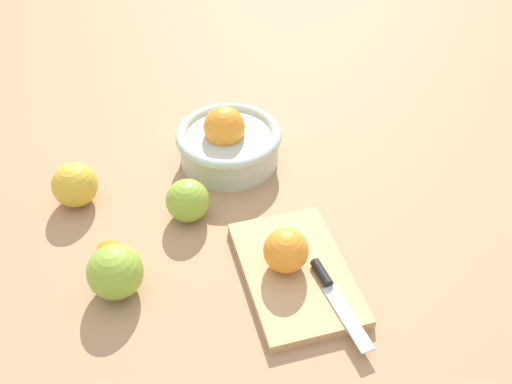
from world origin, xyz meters
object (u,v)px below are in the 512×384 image
orange_on_board (286,251)px  apple_front_right (115,272)px  bowl (228,142)px  apple_front_center (188,201)px  apple_front_left (75,185)px  knife (332,291)px  cutting_board (296,273)px

orange_on_board → apple_front_right: orange_on_board is taller
bowl → orange_on_board: 0.28m
orange_on_board → bowl: bearing=-176.6°
bowl → apple_front_center: 0.15m
orange_on_board → apple_front_left: size_ratio=0.88×
orange_on_board → knife: bearing=35.8°
bowl → orange_on_board: bowl is taller
apple_front_left → apple_front_center: bearing=63.7°
cutting_board → apple_front_right: bearing=-100.0°
apple_front_center → apple_front_left: apple_front_left is taller
apple_front_left → knife: bearing=47.3°
apple_front_center → apple_front_right: (0.12, -0.12, 0.00)m
cutting_board → apple_front_right: size_ratio=2.93×
orange_on_board → apple_front_center: 0.19m
cutting_board → apple_front_center: 0.21m
cutting_board → apple_front_center: (-0.16, -0.13, 0.03)m
bowl → apple_front_right: bowl is taller
bowl → apple_front_left: size_ratio=2.51×
bowl → apple_front_left: bowl is taller
apple_front_center → apple_front_right: 0.17m
bowl → knife: 0.35m
apple_front_center → cutting_board: bearing=37.3°
orange_on_board → apple_front_left: 0.37m
knife → apple_front_left: size_ratio=2.13×
cutting_board → apple_front_center: size_ratio=3.31×
apple_front_center → apple_front_left: bearing=-116.3°
orange_on_board → apple_front_center: bearing=-144.0°
cutting_board → knife: 0.07m
apple_front_center → apple_front_right: size_ratio=0.88×
cutting_board → apple_front_center: bearing=-142.7°
cutting_board → apple_front_left: size_ratio=3.12×
cutting_board → knife: knife is taller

